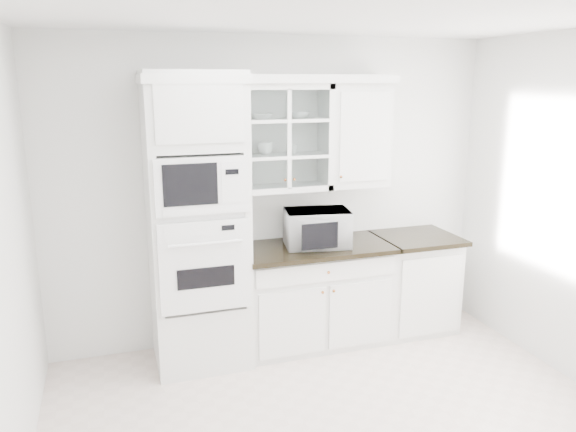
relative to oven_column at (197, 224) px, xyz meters
name	(u,v)px	position (x,y,z in m)	size (l,w,h in m)	color
room_shell	(331,165)	(0.75, -0.99, 0.58)	(4.00, 3.50, 2.70)	white
oven_column	(197,224)	(0.00, 0.00, 0.00)	(0.76, 0.68, 2.40)	white
base_cabinet_run	(315,294)	(1.03, 0.03, -0.74)	(1.32, 0.67, 0.92)	white
extra_base_cabinet	(413,281)	(2.03, 0.03, -0.74)	(0.72, 0.67, 0.92)	white
upper_cabinet_glass	(283,138)	(0.78, 0.17, 0.65)	(0.80, 0.33, 0.90)	white
upper_cabinet_solid	(356,135)	(1.46, 0.17, 0.65)	(0.55, 0.33, 0.90)	white
crown_molding	(272,79)	(0.68, 0.14, 1.14)	(2.14, 0.38, 0.07)	white
countertop_microwave	(317,227)	(1.04, 0.02, -0.12)	(0.55, 0.45, 0.32)	white
bowl_a	(260,116)	(0.58, 0.18, 0.83)	(0.20, 0.20, 0.05)	white
bowl_b	(299,115)	(0.93, 0.18, 0.84)	(0.17, 0.17, 0.05)	white
cup_a	(265,148)	(0.63, 0.18, 0.56)	(0.13, 0.13, 0.10)	white
cup_b	(292,149)	(0.86, 0.15, 0.55)	(0.09, 0.09, 0.08)	white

